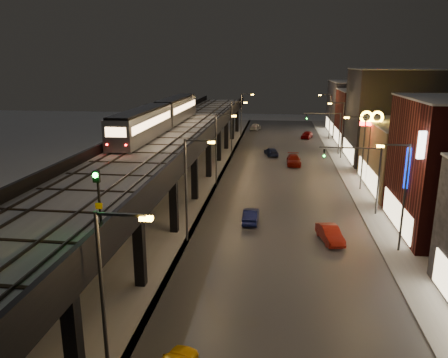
{
  "coord_description": "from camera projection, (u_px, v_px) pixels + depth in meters",
  "views": [
    {
      "loc": [
        6.86,
        -21.64,
        15.11
      ],
      "look_at": [
        2.2,
        15.67,
        5.0
      ],
      "focal_mm": 35.0,
      "sensor_mm": 36.0,
      "label": 1
    }
  ],
  "objects": [
    {
      "name": "streetlight_left_4",
      "position": [
        243.0,
        112.0,
        88.38
      ],
      "size": [
        2.57,
        0.28,
        9.0
      ],
      "color": "#38383A",
      "rests_on": "ground"
    },
    {
      "name": "streetlight_left_3",
      "position": [
        233.0,
        124.0,
        71.13
      ],
      "size": [
        2.57,
        0.28,
        9.0
      ],
      "color": "#38383A",
      "rests_on": "ground"
    },
    {
      "name": "under_viaduct_pavement",
      "position": [
        182.0,
        176.0,
        59.73
      ],
      "size": [
        11.0,
        120.0,
        0.06
      ],
      "primitive_type": "cube",
      "color": "#9FA1A8",
      "rests_on": "ground"
    },
    {
      "name": "subway_train",
      "position": [
        162.0,
        115.0,
        57.72
      ],
      "size": [
        2.8,
        33.81,
        3.34
      ],
      "color": "gray",
      "rests_on": "viaduct_trackbed"
    },
    {
      "name": "rail_signal",
      "position": [
        98.0,
        189.0,
        22.03
      ],
      "size": [
        0.37,
        0.44,
        3.23
      ],
      "color": "black",
      "rests_on": "viaduct_trackbed"
    },
    {
      "name": "building_f",
      "position": [
        359.0,
        108.0,
        93.99
      ],
      "size": [
        12.2,
        16.2,
        11.16
      ],
      "color": "#3B3B43",
      "rests_on": "ground"
    },
    {
      "name": "building_c",
      "position": [
        421.0,
        157.0,
        52.21
      ],
      "size": [
        12.2,
        15.2,
        8.16
      ],
      "color": "#7A6547",
      "rests_on": "ground"
    },
    {
      "name": "viaduct_parapet_far",
      "position": [
        142.0,
        129.0,
        55.61
      ],
      "size": [
        0.3,
        100.0,
        1.1
      ],
      "primitive_type": "cube",
      "color": "black",
      "rests_on": "elevated_viaduct"
    },
    {
      "name": "car_near_white",
      "position": [
        251.0,
        216.0,
        42.26
      ],
      "size": [
        1.43,
        4.02,
        1.32
      ],
      "primitive_type": "imported",
      "rotation": [
        0.0,
        0.0,
        3.13
      ],
      "color": "#0F1650",
      "rests_on": "ground"
    },
    {
      "name": "streetlight_right_3",
      "position": [
        341.0,
        126.0,
        69.07
      ],
      "size": [
        2.56,
        0.28,
        9.0
      ],
      "color": "#38383A",
      "rests_on": "ground"
    },
    {
      "name": "car_far_white",
      "position": [
        256.0,
        127.0,
        99.47
      ],
      "size": [
        2.71,
        4.79,
        1.54
      ],
      "primitive_type": "imported",
      "rotation": [
        0.0,
        0.0,
        2.94
      ],
      "color": "silver",
      "rests_on": "ground"
    },
    {
      "name": "car_onc_silver",
      "position": [
        330.0,
        235.0,
        37.67
      ],
      "size": [
        2.31,
        4.37,
        1.37
      ],
      "primitive_type": "imported",
      "rotation": [
        0.0,
        0.0,
        0.22
      ],
      "color": "maroon",
      "rests_on": "ground"
    },
    {
      "name": "car_mid_dark",
      "position": [
        271.0,
        152.0,
        72.39
      ],
      "size": [
        2.77,
        4.65,
        1.26
      ],
      "primitive_type": "imported",
      "rotation": [
        0.0,
        0.0,
        3.38
      ],
      "color": "#1A244D",
      "rests_on": "ground"
    },
    {
      "name": "traffic_light_rig_b",
      "position": [
        333.0,
        128.0,
        72.24
      ],
      "size": [
        6.1,
        0.34,
        7.0
      ],
      "color": "#38383A",
      "rests_on": "ground"
    },
    {
      "name": "streetlight_right_1",
      "position": [
        401.0,
        191.0,
        34.58
      ],
      "size": [
        2.56,
        0.28,
        9.0
      ],
      "color": "#38383A",
      "rests_on": "ground"
    },
    {
      "name": "ground",
      "position": [
        153.0,
        329.0,
        25.48
      ],
      "size": [
        220.0,
        220.0,
        0.0
      ],
      "primitive_type": "plane",
      "color": "silver"
    },
    {
      "name": "streetlight_left_2",
      "position": [
        218.0,
        145.0,
        53.88
      ],
      "size": [
        2.57,
        0.28,
        9.0
      ],
      "color": "#38383A",
      "rests_on": "ground"
    },
    {
      "name": "road_surface",
      "position": [
        281.0,
        179.0,
        58.12
      ],
      "size": [
        17.0,
        120.0,
        0.06
      ],
      "primitive_type": "cube",
      "color": "#46474D",
      "rests_on": "ground"
    },
    {
      "name": "elevated_viaduct",
      "position": [
        176.0,
        139.0,
        55.26
      ],
      "size": [
        9.0,
        100.0,
        6.3
      ],
      "color": "black",
      "rests_on": "ground"
    },
    {
      "name": "streetlight_right_2",
      "position": [
        361.0,
        148.0,
        51.83
      ],
      "size": [
        2.56,
        0.28,
        9.0
      ],
      "color": "#38383A",
      "rests_on": "ground"
    },
    {
      "name": "car_onc_red",
      "position": [
        307.0,
        135.0,
        88.67
      ],
      "size": [
        2.9,
        4.58,
        1.45
      ],
      "primitive_type": "imported",
      "rotation": [
        0.0,
        0.0,
        -0.3
      ],
      "color": "#690506",
      "rests_on": "ground"
    },
    {
      "name": "building_d",
      "position": [
        391.0,
        116.0,
        66.77
      ],
      "size": [
        12.2,
        13.2,
        14.16
      ],
      "color": "#27272D",
      "rests_on": "ground"
    },
    {
      "name": "sidewalk_right",
      "position": [
        359.0,
        181.0,
        56.91
      ],
      "size": [
        4.0,
        120.0,
        0.14
      ],
      "primitive_type": "cube",
      "color": "#9FA1A8",
      "rests_on": "ground"
    },
    {
      "name": "car_onc_white",
      "position": [
        294.0,
        160.0,
        65.86
      ],
      "size": [
        2.1,
        5.07,
        1.47
      ],
      "primitive_type": "imported",
      "rotation": [
        0.0,
        0.0,
        0.01
      ],
      "color": "maroon",
      "rests_on": "ground"
    },
    {
      "name": "streetlight_left_1",
      "position": [
        189.0,
        183.0,
        36.63
      ],
      "size": [
        2.57,
        0.28,
        9.0
      ],
      "color": "#38383A",
      "rests_on": "ground"
    },
    {
      "name": "streetlight_left_0",
      "position": [
        108.0,
        292.0,
        19.38
      ],
      "size": [
        2.57,
        0.28,
        9.0
      ],
      "color": "#38383A",
      "rests_on": "ground"
    },
    {
      "name": "sign_mcdonalds",
      "position": [
        371.0,
        126.0,
        52.67
      ],
      "size": [
        2.79,
        0.38,
        9.44
      ],
      "color": "#38383A",
      "rests_on": "ground"
    },
    {
      "name": "sign_citgo",
      "position": [
        429.0,
        162.0,
        33.56
      ],
      "size": [
        2.12,
        0.39,
        10.06
      ],
      "color": "#38383A",
      "rests_on": "ground"
    },
    {
      "name": "sign_carwash",
      "position": [
        414.0,
        176.0,
        37.22
      ],
      "size": [
        1.57,
        0.35,
        8.14
      ],
      "color": "#38383A",
      "rests_on": "ground"
    },
    {
      "name": "building_e",
      "position": [
        372.0,
        118.0,
        80.7
      ],
      "size": [
        12.2,
        12.2,
        10.16
      ],
      "color": "#511B17",
      "rests_on": "ground"
    },
    {
      "name": "traffic_light_rig_a",
      "position": [
        367.0,
        172.0,
        43.5
      ],
      "size": [
        6.1,
        0.34,
        7.0
      ],
      "color": "#38383A",
      "rests_on": "ground"
    },
    {
      "name": "viaduct_trackbed",
      "position": [
        176.0,
        133.0,
        55.18
      ],
      "size": [
        8.4,
        100.0,
        0.32
      ],
      "color": "#B2B7C1",
      "rests_on": "elevated_viaduct"
    },
    {
      "name": "streetlight_right_4",
      "position": [
        329.0,
        113.0,
        86.32
      ],
      "size": [
        2.56,
        0.28,
        9.0
      ],
      "color": "#38383A",
      "rests_on": "ground"
    },
    {
      "name": "viaduct_parapet_streetside",
      "position": [
        210.0,
        130.0,
        54.57
      ],
      "size": [
        0.3,
        100.0,
        1.1
      ],
      "primitive_type": "cube",
      "color": "black",
      "rests_on": "elevated_viaduct"
    }
  ]
}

